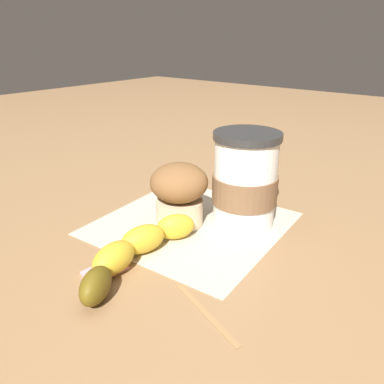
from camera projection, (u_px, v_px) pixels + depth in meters
name	position (u px, v px, depth m)	size (l,w,h in m)	color
ground_plane	(192.00, 224.00, 0.57)	(3.00, 3.00, 0.00)	#936D47
paper_napkin	(192.00, 223.00, 0.57)	(0.26, 0.26, 0.00)	beige
coffee_cup	(245.00, 181.00, 0.55)	(0.10, 0.10, 0.14)	white
muffin	(179.00, 192.00, 0.55)	(0.08, 0.08, 0.09)	beige
banana	(134.00, 250.00, 0.46)	(0.21, 0.08, 0.04)	gold
sugar_packet	(105.00, 269.00, 0.45)	(0.05, 0.03, 0.01)	pink
wooden_stirrer	(206.00, 313.00, 0.39)	(0.11, 0.01, 0.00)	#9E7547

